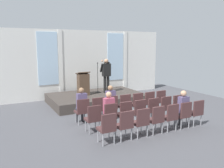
% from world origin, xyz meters
% --- Properties ---
extents(ground_plane, '(13.05, 13.05, 0.00)m').
position_xyz_m(ground_plane, '(0.00, 0.00, 0.00)').
color(ground_plane, '#4C4C51').
extents(rear_partition, '(9.84, 0.14, 3.66)m').
position_xyz_m(rear_partition, '(0.02, 5.01, 1.85)').
color(rear_partition, silver).
rests_on(rear_partition, ground).
extents(stage_platform, '(4.54, 2.86, 0.43)m').
position_xyz_m(stage_platform, '(0.00, 3.29, 0.22)').
color(stage_platform, '#3F3833').
rests_on(stage_platform, ground).
extents(speaker, '(0.51, 0.69, 1.73)m').
position_xyz_m(speaker, '(0.62, 3.45, 1.44)').
color(speaker, black).
rests_on(speaker, stage_platform).
extents(mic_stand, '(0.28, 0.28, 1.55)m').
position_xyz_m(mic_stand, '(0.21, 3.60, 0.77)').
color(mic_stand, black).
rests_on(mic_stand, stage_platform).
extents(lectern, '(0.60, 0.48, 1.16)m').
position_xyz_m(lectern, '(-0.65, 3.41, 0.99)').
color(lectern, '#4C3828').
rests_on(lectern, stage_platform).
extents(chair_r0_c0, '(0.46, 0.44, 0.94)m').
position_xyz_m(chair_r0_c0, '(-1.77, 0.56, 0.53)').
color(chair_r0_c0, '#99999E').
rests_on(chair_r0_c0, ground).
extents(audience_r0_c0, '(0.36, 0.39, 1.34)m').
position_xyz_m(audience_r0_c0, '(-1.77, 0.64, 0.74)').
color(audience_r0_c0, '#2D2D33').
rests_on(audience_r0_c0, ground).
extents(chair_r0_c1, '(0.46, 0.44, 0.94)m').
position_xyz_m(chair_r0_c1, '(-1.18, 0.56, 0.53)').
color(chair_r0_c1, '#99999E').
rests_on(chair_r0_c1, ground).
extents(chair_r0_c2, '(0.46, 0.44, 0.94)m').
position_xyz_m(chair_r0_c2, '(-0.59, 0.56, 0.53)').
color(chair_r0_c2, '#99999E').
rests_on(chair_r0_c2, ground).
extents(audience_r0_c2, '(0.36, 0.39, 1.33)m').
position_xyz_m(audience_r0_c2, '(-0.59, 0.64, 0.74)').
color(audience_r0_c2, '#2D2D33').
rests_on(audience_r0_c2, ground).
extents(chair_r0_c3, '(0.46, 0.44, 0.94)m').
position_xyz_m(chair_r0_c3, '(0.00, 0.56, 0.53)').
color(chair_r0_c3, '#99999E').
rests_on(chair_r0_c3, ground).
extents(chair_r0_c4, '(0.46, 0.44, 0.94)m').
position_xyz_m(chair_r0_c4, '(0.59, 0.56, 0.53)').
color(chair_r0_c4, '#99999E').
rests_on(chair_r0_c4, ground).
extents(chair_r0_c5, '(0.46, 0.44, 0.94)m').
position_xyz_m(chair_r0_c5, '(1.18, 0.56, 0.53)').
color(chair_r0_c5, '#99999E').
rests_on(chair_r0_c5, ground).
extents(chair_r0_c6, '(0.46, 0.44, 0.94)m').
position_xyz_m(chair_r0_c6, '(1.77, 0.56, 0.53)').
color(chair_r0_c6, '#99999E').
rests_on(chair_r0_c6, ground).
extents(chair_r1_c0, '(0.46, 0.44, 0.94)m').
position_xyz_m(chair_r1_c0, '(-1.77, -0.47, 0.53)').
color(chair_r1_c0, '#99999E').
rests_on(chair_r1_c0, ground).
extents(chair_r1_c1, '(0.46, 0.44, 0.94)m').
position_xyz_m(chair_r1_c1, '(-1.18, -0.47, 0.53)').
color(chair_r1_c1, '#99999E').
rests_on(chair_r1_c1, ground).
extents(audience_r1_c1, '(0.36, 0.39, 1.32)m').
position_xyz_m(audience_r1_c1, '(-1.18, -0.39, 0.73)').
color(audience_r1_c1, '#2D2D33').
rests_on(audience_r1_c1, ground).
extents(chair_r1_c2, '(0.46, 0.44, 0.94)m').
position_xyz_m(chair_r1_c2, '(-0.59, -0.47, 0.53)').
color(chair_r1_c2, '#99999E').
rests_on(chair_r1_c2, ground).
extents(chair_r1_c3, '(0.46, 0.44, 0.94)m').
position_xyz_m(chair_r1_c3, '(0.00, -0.47, 0.53)').
color(chair_r1_c3, '#99999E').
rests_on(chair_r1_c3, ground).
extents(chair_r1_c4, '(0.46, 0.44, 0.94)m').
position_xyz_m(chair_r1_c4, '(0.59, -0.47, 0.53)').
color(chair_r1_c4, '#99999E').
rests_on(chair_r1_c4, ground).
extents(chair_r1_c5, '(0.46, 0.44, 0.94)m').
position_xyz_m(chair_r1_c5, '(1.18, -0.47, 0.53)').
color(chair_r1_c5, '#99999E').
rests_on(chair_r1_c5, ground).
extents(chair_r1_c6, '(0.46, 0.44, 0.94)m').
position_xyz_m(chair_r1_c6, '(1.77, -0.47, 0.53)').
color(chair_r1_c6, '#99999E').
rests_on(chair_r1_c6, ground).
extents(chair_r2_c0, '(0.46, 0.44, 0.94)m').
position_xyz_m(chair_r2_c0, '(-1.77, -1.50, 0.53)').
color(chair_r2_c0, '#99999E').
rests_on(chair_r2_c0, ground).
extents(chair_r2_c1, '(0.46, 0.44, 0.94)m').
position_xyz_m(chair_r2_c1, '(-1.18, -1.50, 0.53)').
color(chair_r2_c1, '#99999E').
rests_on(chair_r2_c1, ground).
extents(chair_r2_c2, '(0.46, 0.44, 0.94)m').
position_xyz_m(chair_r2_c2, '(-0.59, -1.50, 0.53)').
color(chair_r2_c2, '#99999E').
rests_on(chair_r2_c2, ground).
extents(chair_r2_c3, '(0.46, 0.44, 0.94)m').
position_xyz_m(chair_r2_c3, '(0.00, -1.50, 0.53)').
color(chair_r2_c3, '#99999E').
rests_on(chair_r2_c3, ground).
extents(chair_r2_c4, '(0.46, 0.44, 0.94)m').
position_xyz_m(chair_r2_c4, '(0.59, -1.50, 0.53)').
color(chair_r2_c4, '#99999E').
rests_on(chair_r2_c4, ground).
extents(chair_r2_c5, '(0.46, 0.44, 0.94)m').
position_xyz_m(chair_r2_c5, '(1.18, -1.50, 0.53)').
color(chair_r2_c5, '#99999E').
rests_on(chair_r2_c5, ground).
extents(audience_r2_c5, '(0.36, 0.39, 1.33)m').
position_xyz_m(audience_r2_c5, '(1.18, -1.42, 0.74)').
color(audience_r2_c5, '#2D2D33').
rests_on(audience_r2_c5, ground).
extents(chair_r2_c6, '(0.46, 0.44, 0.94)m').
position_xyz_m(chair_r2_c6, '(1.77, -1.50, 0.53)').
color(chair_r2_c6, '#99999E').
rests_on(chair_r2_c6, ground).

